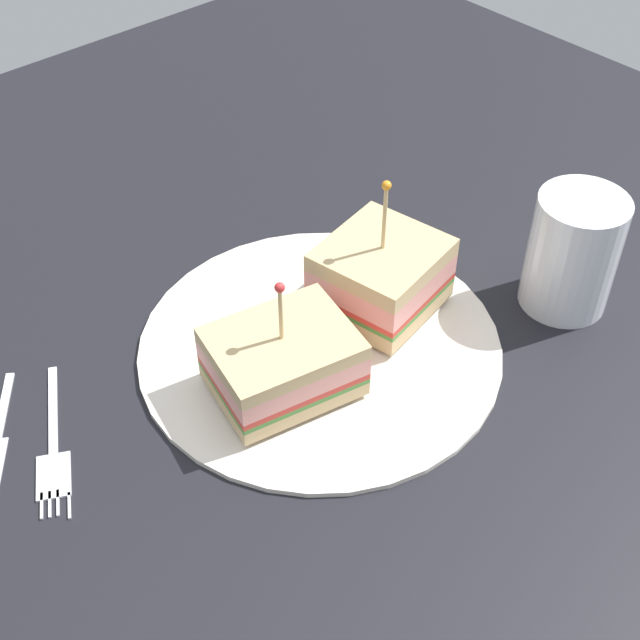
{
  "coord_description": "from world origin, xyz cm",
  "views": [
    {
      "loc": [
        -34.21,
        30.62,
        46.07
      ],
      "look_at": [
        0.0,
        0.0,
        2.84
      ],
      "focal_mm": 48.88,
      "sensor_mm": 36.0,
      "label": 1
    }
  ],
  "objects_px": {
    "sandwich_half_front": "(380,275)",
    "fork": "(53,454)",
    "plate": "(320,344)",
    "sandwich_half_back": "(283,361)",
    "drink_glass": "(572,256)"
  },
  "relations": [
    {
      "from": "sandwich_half_back",
      "to": "drink_glass",
      "type": "relative_size",
      "value": 1.15
    },
    {
      "from": "fork",
      "to": "sandwich_half_front",
      "type": "bearing_deg",
      "value": -98.98
    },
    {
      "from": "sandwich_half_front",
      "to": "sandwich_half_back",
      "type": "xyz_separation_m",
      "value": [
        -0.02,
        0.11,
        -0.0
      ]
    },
    {
      "from": "sandwich_half_front",
      "to": "drink_glass",
      "type": "height_order",
      "value": "sandwich_half_front"
    },
    {
      "from": "plate",
      "to": "sandwich_half_back",
      "type": "height_order",
      "value": "sandwich_half_back"
    },
    {
      "from": "sandwich_half_back",
      "to": "fork",
      "type": "relative_size",
      "value": 0.91
    },
    {
      "from": "sandwich_half_back",
      "to": "drink_glass",
      "type": "distance_m",
      "value": 0.24
    },
    {
      "from": "drink_glass",
      "to": "fork",
      "type": "height_order",
      "value": "drink_glass"
    },
    {
      "from": "sandwich_half_front",
      "to": "drink_glass",
      "type": "relative_size",
      "value": 1.18
    },
    {
      "from": "sandwich_half_front",
      "to": "drink_glass",
      "type": "xyz_separation_m",
      "value": [
        -0.09,
        -0.12,
        0.01
      ]
    },
    {
      "from": "plate",
      "to": "drink_glass",
      "type": "xyz_separation_m",
      "value": [
        -0.09,
        -0.18,
        0.04
      ]
    },
    {
      "from": "sandwich_half_front",
      "to": "fork",
      "type": "height_order",
      "value": "sandwich_half_front"
    },
    {
      "from": "plate",
      "to": "fork",
      "type": "xyz_separation_m",
      "value": [
        0.04,
        0.2,
        -0.0
      ]
    },
    {
      "from": "plate",
      "to": "sandwich_half_front",
      "type": "height_order",
      "value": "sandwich_half_front"
    },
    {
      "from": "plate",
      "to": "sandwich_half_front",
      "type": "relative_size",
      "value": 2.4
    }
  ]
}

